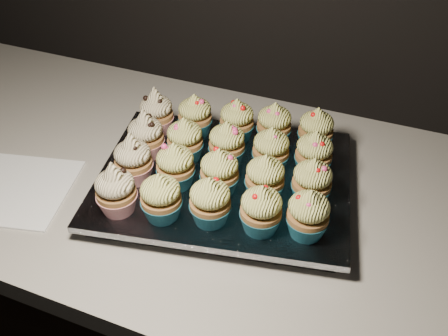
% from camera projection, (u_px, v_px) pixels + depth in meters
% --- Properties ---
extents(worktop, '(2.44, 0.64, 0.04)m').
position_uv_depth(worktop, '(322.00, 217.00, 0.84)').
color(worktop, beige).
rests_on(worktop, cabinet).
extents(napkin, '(0.22, 0.22, 0.00)m').
position_uv_depth(napkin, '(18.00, 189.00, 0.86)').
color(napkin, white).
rests_on(napkin, worktop).
extents(baking_tray, '(0.44, 0.36, 0.02)m').
position_uv_depth(baking_tray, '(224.00, 186.00, 0.86)').
color(baking_tray, black).
rests_on(baking_tray, worktop).
extents(foil_lining, '(0.47, 0.40, 0.01)m').
position_uv_depth(foil_lining, '(224.00, 178.00, 0.85)').
color(foil_lining, silver).
rests_on(foil_lining, baking_tray).
extents(cupcake_0, '(0.06, 0.06, 0.10)m').
position_uv_depth(cupcake_0, '(116.00, 190.00, 0.75)').
color(cupcake_0, '#A91724').
rests_on(cupcake_0, foil_lining).
extents(cupcake_1, '(0.06, 0.06, 0.08)m').
position_uv_depth(cupcake_1, '(161.00, 197.00, 0.74)').
color(cupcake_1, '#195F75').
rests_on(cupcake_1, foil_lining).
extents(cupcake_2, '(0.06, 0.06, 0.08)m').
position_uv_depth(cupcake_2, '(210.00, 201.00, 0.74)').
color(cupcake_2, '#195F75').
rests_on(cupcake_2, foil_lining).
extents(cupcake_3, '(0.06, 0.06, 0.08)m').
position_uv_depth(cupcake_3, '(261.00, 210.00, 0.72)').
color(cupcake_3, '#195F75').
rests_on(cupcake_3, foil_lining).
extents(cupcake_4, '(0.06, 0.06, 0.08)m').
position_uv_depth(cupcake_4, '(308.00, 214.00, 0.72)').
color(cupcake_4, '#195F75').
rests_on(cupcake_4, foil_lining).
extents(cupcake_5, '(0.06, 0.06, 0.10)m').
position_uv_depth(cupcake_5, '(133.00, 160.00, 0.81)').
color(cupcake_5, '#A91724').
rests_on(cupcake_5, foil_lining).
extents(cupcake_6, '(0.06, 0.06, 0.08)m').
position_uv_depth(cupcake_6, '(175.00, 166.00, 0.80)').
color(cupcake_6, '#195F75').
rests_on(cupcake_6, foil_lining).
extents(cupcake_7, '(0.06, 0.06, 0.08)m').
position_uv_depth(cupcake_7, '(219.00, 172.00, 0.79)').
color(cupcake_7, '#195F75').
rests_on(cupcake_7, foil_lining).
extents(cupcake_8, '(0.06, 0.06, 0.08)m').
position_uv_depth(cupcake_8, '(265.00, 178.00, 0.78)').
color(cupcake_8, '#195F75').
rests_on(cupcake_8, foil_lining).
extents(cupcake_9, '(0.06, 0.06, 0.08)m').
position_uv_depth(cupcake_9, '(312.00, 182.00, 0.77)').
color(cupcake_9, '#195F75').
rests_on(cupcake_9, foil_lining).
extents(cupcake_10, '(0.06, 0.06, 0.10)m').
position_uv_depth(cupcake_10, '(146.00, 135.00, 0.86)').
color(cupcake_10, '#A91724').
rests_on(cupcake_10, foil_lining).
extents(cupcake_11, '(0.06, 0.06, 0.08)m').
position_uv_depth(cupcake_11, '(185.00, 140.00, 0.86)').
color(cupcake_11, '#195F75').
rests_on(cupcake_11, foil_lining).
extents(cupcake_12, '(0.06, 0.06, 0.08)m').
position_uv_depth(cupcake_12, '(227.00, 144.00, 0.85)').
color(cupcake_12, '#195F75').
rests_on(cupcake_12, foil_lining).
extents(cupcake_13, '(0.06, 0.06, 0.08)m').
position_uv_depth(cupcake_13, '(271.00, 150.00, 0.83)').
color(cupcake_13, '#195F75').
rests_on(cupcake_13, foil_lining).
extents(cupcake_14, '(0.06, 0.06, 0.08)m').
position_uv_depth(cupcake_14, '(314.00, 154.00, 0.83)').
color(cupcake_14, '#195F75').
rests_on(cupcake_14, foil_lining).
extents(cupcake_15, '(0.06, 0.06, 0.10)m').
position_uv_depth(cupcake_15, '(156.00, 112.00, 0.92)').
color(cupcake_15, '#A91724').
rests_on(cupcake_15, foil_lining).
extents(cupcake_16, '(0.06, 0.06, 0.08)m').
position_uv_depth(cupcake_16, '(195.00, 116.00, 0.91)').
color(cupcake_16, '#195F75').
rests_on(cupcake_16, foil_lining).
extents(cupcake_17, '(0.06, 0.06, 0.08)m').
position_uv_depth(cupcake_17, '(237.00, 121.00, 0.90)').
color(cupcake_17, '#195F75').
rests_on(cupcake_17, foil_lining).
extents(cupcake_18, '(0.06, 0.06, 0.08)m').
position_uv_depth(cupcake_18, '(274.00, 125.00, 0.89)').
color(cupcake_18, '#195F75').
rests_on(cupcake_18, foil_lining).
extents(cupcake_19, '(0.06, 0.06, 0.08)m').
position_uv_depth(cupcake_19, '(316.00, 130.00, 0.88)').
color(cupcake_19, '#195F75').
rests_on(cupcake_19, foil_lining).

